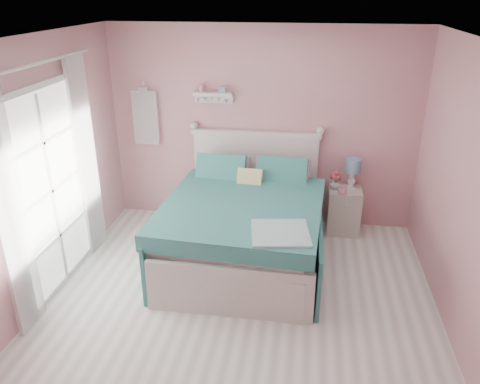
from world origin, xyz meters
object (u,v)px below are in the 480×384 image
(table_lamp, at_px, (353,168))
(nightstand, at_px, (344,210))
(bed, at_px, (244,227))
(teacup, at_px, (342,190))
(vase, at_px, (335,184))

(table_lamp, bearing_deg, nightstand, -134.01)
(bed, xyz_separation_m, teacup, (1.14, 0.73, 0.23))
(bed, bearing_deg, table_lamp, 40.29)
(bed, relative_size, table_lamp, 5.69)
(bed, relative_size, vase, 15.75)
(teacup, bearing_deg, vase, 121.25)
(bed, xyz_separation_m, vase, (1.06, 0.86, 0.25))
(bed, bearing_deg, teacup, 36.05)
(vase, xyz_separation_m, teacup, (0.08, -0.14, -0.03))
(bed, distance_m, nightstand, 1.49)
(bed, height_order, vase, bed)
(table_lamp, distance_m, vase, 0.30)
(bed, relative_size, nightstand, 3.72)
(vase, distance_m, teacup, 0.16)
(table_lamp, relative_size, teacup, 3.60)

